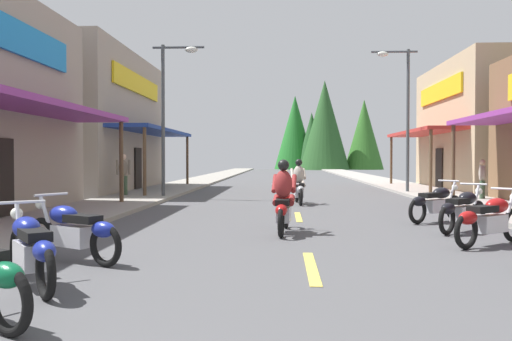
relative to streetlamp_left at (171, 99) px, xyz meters
name	(u,v)px	position (x,y,z in m)	size (l,w,h in m)	color
ground	(290,186)	(4.82, 11.00, -3.98)	(9.44, 94.01, 0.10)	#4C4C4F
sidewalk_left	(188,184)	(-1.28, 11.00, -3.87)	(2.76, 94.01, 0.12)	gray
sidewalk_right	(394,184)	(10.92, 11.00, -3.87)	(2.76, 94.01, 0.12)	#9E9991
centerline_dashes	(289,182)	(4.82, 15.61, -3.93)	(0.16, 70.71, 0.01)	#E0C64C
storefront_left_far	(53,123)	(-6.83, 4.85, -0.62)	(10.18, 11.07, 6.64)	gray
storefront_right_far	(508,127)	(15.61, 6.63, -0.76)	(8.48, 9.86, 6.34)	tan
streetlamp_left	(171,99)	(0.00, 0.00, 0.00)	(2.03, 0.30, 6.03)	#474C51
streetlamp_right	(401,101)	(9.65, 3.34, 0.22)	(2.03, 0.30, 6.42)	#474C51
motorcycle_parked_right_3	(490,219)	(8.17, -11.04, -3.45)	(1.75, 1.40, 1.04)	black
motorcycle_parked_right_4	(463,209)	(8.28, -9.19, -3.45)	(1.53, 1.64, 1.04)	black
motorcycle_parked_right_5	(436,203)	(8.21, -7.38, -3.45)	(1.72, 1.43, 1.04)	black
motorcycle_parked_left_1	(31,248)	(1.31, -14.62, -3.45)	(1.39, 1.76, 1.04)	black
motorcycle_parked_left_2	(73,230)	(1.19, -12.96, -3.45)	(1.90, 1.17, 1.04)	black
rider_cruising_lead	(284,202)	(4.41, -9.58, -3.28)	(0.60, 2.14, 1.57)	black
rider_cruising_trailing	(299,185)	(4.94, -2.23, -3.28)	(0.60, 2.14, 1.57)	black
pedestrian_by_shop	(482,178)	(11.68, -0.92, -3.04)	(0.42, 0.48, 1.55)	#3F593F
pedestrian_browsing	(123,172)	(-2.00, 0.33, -2.90)	(0.51, 0.40, 1.77)	#3F593F
treeline_backdrop	(323,131)	(10.10, 56.74, 1.57)	(15.58, 10.09, 12.48)	#255023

